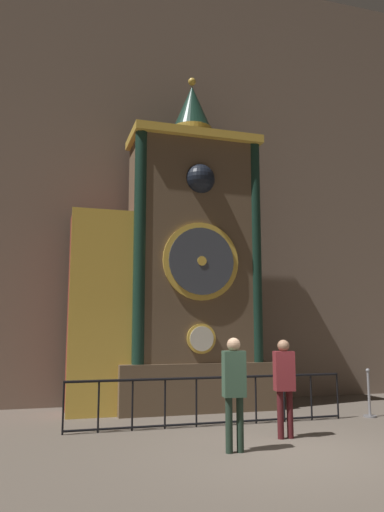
{
  "coord_description": "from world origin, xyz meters",
  "views": [
    {
      "loc": [
        -3.66,
        -7.09,
        1.85
      ],
      "look_at": [
        -0.19,
        4.46,
        3.62
      ],
      "focal_mm": 35.0,
      "sensor_mm": 36.0,
      "label": 1
    }
  ],
  "objects_px": {
    "visitor_near": "(234,383)",
    "stanchion_post": "(369,401)",
    "clock_tower": "(176,271)",
    "visitor_far": "(284,379)"
  },
  "relations": [
    {
      "from": "clock_tower",
      "to": "visitor_near",
      "type": "height_order",
      "value": "clock_tower"
    },
    {
      "from": "visitor_near",
      "to": "visitor_far",
      "type": "bearing_deg",
      "value": 35.35
    },
    {
      "from": "visitor_near",
      "to": "stanchion_post",
      "type": "distance_m",
      "value": 4.46
    },
    {
      "from": "visitor_near",
      "to": "visitor_far",
      "type": "relative_size",
      "value": 1.03
    },
    {
      "from": "clock_tower",
      "to": "stanchion_post",
      "type": "xyz_separation_m",
      "value": [
        3.72,
        -2.12,
        -2.9
      ]
    },
    {
      "from": "visitor_near",
      "to": "stanchion_post",
      "type": "height_order",
      "value": "visitor_near"
    },
    {
      "from": "visitor_near",
      "to": "stanchion_post",
      "type": "xyz_separation_m",
      "value": [
        3.9,
        2.06,
        -0.71
      ]
    },
    {
      "from": "clock_tower",
      "to": "stanchion_post",
      "type": "bearing_deg",
      "value": -29.63
    },
    {
      "from": "clock_tower",
      "to": "visitor_far",
      "type": "height_order",
      "value": "clock_tower"
    },
    {
      "from": "visitor_near",
      "to": "visitor_far",
      "type": "distance_m",
      "value": 1.37
    }
  ]
}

